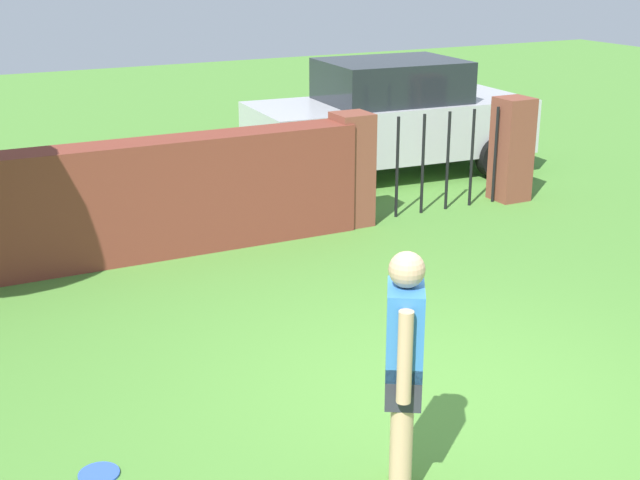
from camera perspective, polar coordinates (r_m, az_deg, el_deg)
ground_plane at (r=6.96m, az=7.79°, el=-9.92°), size 40.00×40.00×0.00m
brick_wall at (r=9.71m, az=-13.61°, el=2.28°), size 5.81×0.50×1.31m
person at (r=5.39m, az=5.50°, el=-8.04°), size 0.38×0.47×1.62m
fence_gate at (r=11.39m, az=7.56°, el=5.27°), size 2.91×0.44×1.40m
car at (r=13.20m, az=4.63°, el=7.96°), size 4.29×2.12×1.72m
frisbee_blue at (r=6.13m, az=-14.26°, el=-14.62°), size 0.27×0.27×0.02m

